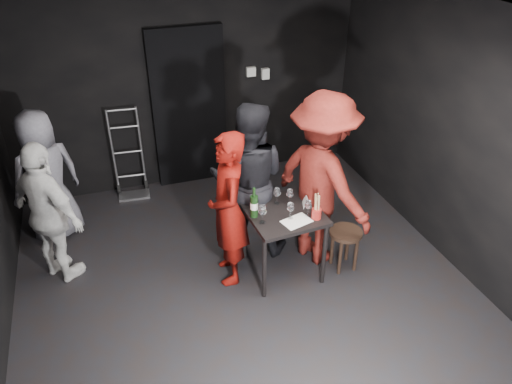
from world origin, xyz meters
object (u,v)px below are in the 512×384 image
object	(u,v)px
server_red	(228,203)
wine_bottle	(254,206)
woman_black	(249,169)
man_maroon	(324,159)
tasting_table	(284,220)
bystander_cream	(49,212)
bystander_grey	(46,175)
stool	(345,239)
breadstick_cup	(317,207)
hand_truck	(132,179)

from	to	relation	value
server_red	wine_bottle	bearing A→B (deg)	76.88
woman_black	man_maroon	distance (m)	0.79
tasting_table	bystander_cream	world-z (taller)	bystander_cream
woman_black	bystander_grey	world-z (taller)	woman_black
bystander_cream	bystander_grey	bearing A→B (deg)	-36.57
bystander_grey	wine_bottle	world-z (taller)	bystander_grey
server_red	bystander_cream	distance (m)	1.76
stool	woman_black	world-z (taller)	woman_black
wine_bottle	breadstick_cup	distance (m)	0.61
hand_truck	bystander_grey	size ratio (longest dim) A/B	0.75
stool	wine_bottle	bearing A→B (deg)	168.66
woman_black	man_maroon	world-z (taller)	man_maroon
tasting_table	woman_black	world-z (taller)	woman_black
man_maroon	bystander_cream	bearing A→B (deg)	56.81
tasting_table	hand_truck	bearing A→B (deg)	122.18
bystander_cream	stool	bearing A→B (deg)	-145.91
stool	breadstick_cup	xyz separation A→B (m)	(-0.38, -0.04, 0.51)
stool	wine_bottle	size ratio (longest dim) A/B	1.46
tasting_table	stool	xyz separation A→B (m)	(0.64, -0.17, -0.28)
hand_truck	woman_black	world-z (taller)	woman_black
woman_black	bystander_grey	size ratio (longest dim) A/B	1.25
server_red	bystander_grey	world-z (taller)	server_red
server_red	woman_black	xyz separation A→B (m)	(0.35, 0.41, 0.11)
tasting_table	bystander_grey	xyz separation A→B (m)	(-2.26, 1.47, 0.15)
hand_truck	man_maroon	distance (m)	2.83
wine_bottle	tasting_table	bearing A→B (deg)	-4.51
server_red	woman_black	world-z (taller)	woman_black
woman_black	breadstick_cup	distance (m)	0.86
stool	tasting_table	bearing A→B (deg)	165.46
bystander_grey	wine_bottle	size ratio (longest dim) A/B	4.98
server_red	breadstick_cup	bearing A→B (deg)	74.90
stool	woman_black	size ratio (longest dim) A/B	0.23
wine_bottle	breadstick_cup	size ratio (longest dim) A/B	1.09
hand_truck	bystander_grey	distance (m)	1.27
stool	bystander_cream	world-z (taller)	bystander_cream
hand_truck	bystander_grey	xyz separation A→B (m)	(-0.94, -0.63, 0.58)
server_red	hand_truck	bearing A→B (deg)	-152.58
bystander_grey	man_maroon	bearing A→B (deg)	129.34
server_red	woman_black	distance (m)	0.55
man_maroon	bystander_cream	world-z (taller)	man_maroon
woman_black	wine_bottle	size ratio (longest dim) A/B	6.24
stool	man_maroon	xyz separation A→B (m)	(-0.17, 0.29, 0.83)
tasting_table	wine_bottle	world-z (taller)	wine_bottle
bystander_grey	breadstick_cup	world-z (taller)	bystander_grey
bystander_cream	breadstick_cup	distance (m)	2.62
tasting_table	breadstick_cup	xyz separation A→B (m)	(0.26, -0.21, 0.23)
woman_black	bystander_cream	world-z (taller)	woman_black
tasting_table	stool	bearing A→B (deg)	-14.54
stool	server_red	bearing A→B (deg)	166.98
woman_black	breadstick_cup	world-z (taller)	woman_black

